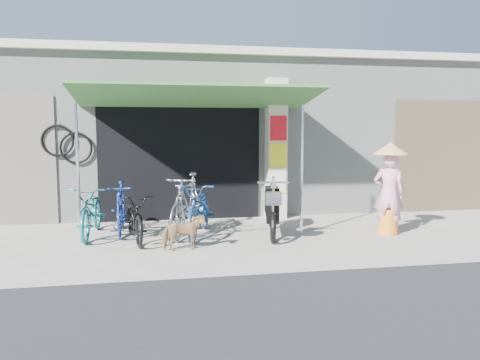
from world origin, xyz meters
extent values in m
plane|color=#A6A096|center=(0.00, 0.00, 0.00)|extent=(80.00, 80.00, 0.00)
cube|color=#A5AAA2|center=(0.00, 5.10, 1.75)|extent=(12.00, 5.00, 3.50)
cube|color=beige|center=(0.00, 5.10, 3.58)|extent=(12.30, 5.30, 0.16)
cube|color=black|center=(-1.20, 2.58, 1.25)|extent=(3.40, 0.06, 2.50)
cube|color=black|center=(-1.20, 2.59, 0.55)|extent=(3.06, 0.04, 1.10)
torus|color=black|center=(-3.30, 2.54, 1.55)|extent=(0.65, 0.05, 0.65)
cylinder|color=silver|center=(-3.30, 2.56, 1.87)|extent=(0.02, 0.02, 0.12)
torus|color=black|center=(-3.65, 2.54, 1.70)|extent=(0.65, 0.05, 0.65)
cylinder|color=silver|center=(-3.65, 2.56, 2.02)|extent=(0.02, 0.02, 0.12)
cube|color=beige|center=(0.85, 2.45, 1.50)|extent=(0.42, 0.42, 3.00)
cube|color=red|center=(0.85, 2.23, 1.95)|extent=(0.36, 0.02, 0.52)
cube|color=#F8FA1B|center=(0.85, 2.23, 1.38)|extent=(0.36, 0.02, 0.52)
cube|color=silver|center=(0.85, 2.23, 0.82)|extent=(0.36, 0.02, 0.50)
cube|color=#31662D|center=(-0.90, 1.65, 2.55)|extent=(4.60, 1.88, 0.35)
cylinder|color=silver|center=(-3.00, 0.75, 1.18)|extent=(0.05, 0.05, 2.36)
cylinder|color=silver|center=(0.90, 0.75, 1.18)|extent=(0.05, 0.05, 2.36)
cube|color=brown|center=(5.00, 2.59, 1.30)|extent=(2.60, 0.06, 2.60)
imported|color=#176966|center=(-2.86, 1.26, 0.46)|extent=(0.70, 1.79, 0.93)
imported|color=navy|center=(-2.37, 1.42, 0.48)|extent=(0.46, 1.59, 0.95)
imported|color=black|center=(-2.09, 0.76, 0.42)|extent=(0.84, 1.68, 0.84)
imported|color=#9E9EA2|center=(-1.15, 1.11, 0.57)|extent=(1.21, 1.94, 1.13)
imported|color=navy|center=(-0.95, 0.94, 0.50)|extent=(1.13, 1.99, 0.99)
imported|color=#AF795C|center=(-1.30, -0.04, 0.29)|extent=(0.73, 0.42, 0.58)
torus|color=black|center=(0.21, 0.16, 0.27)|extent=(0.21, 0.55, 0.54)
torus|color=black|center=(0.51, 1.45, 0.27)|extent=(0.21, 0.55, 0.54)
cube|color=black|center=(0.36, 0.80, 0.35)|extent=(0.43, 0.99, 0.10)
cube|color=black|center=(0.44, 1.15, 0.57)|extent=(0.38, 0.60, 0.35)
cube|color=black|center=(0.44, 1.15, 0.78)|extent=(0.36, 0.60, 0.09)
cube|color=black|center=(0.26, 0.35, 0.63)|extent=(0.24, 0.15, 0.57)
cylinder|color=silver|center=(0.22, 0.18, 1.04)|extent=(0.52, 0.15, 0.03)
cube|color=silver|center=(0.18, 0.01, 0.79)|extent=(0.30, 0.26, 0.20)
imported|color=pink|center=(2.48, 0.48, 0.76)|extent=(0.65, 0.57, 1.51)
cone|color=orange|center=(2.48, 0.48, 0.23)|extent=(0.38, 0.38, 0.46)
cone|color=tan|center=(2.48, 0.48, 1.58)|extent=(0.64, 0.64, 0.22)
camera|label=1|loc=(-1.73, -7.38, 1.92)|focal=35.00mm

